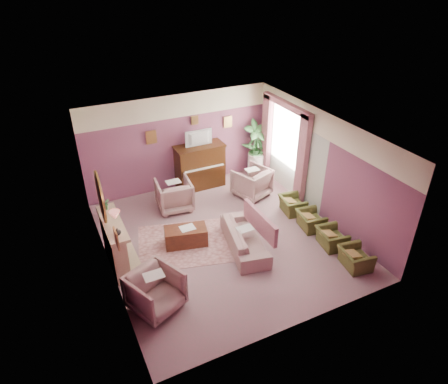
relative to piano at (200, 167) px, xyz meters
name	(u,v)px	position (x,y,z in m)	size (l,w,h in m)	color
floor	(225,239)	(-0.50, -2.68, -0.65)	(5.50, 6.00, 0.01)	gray
ceiling	(225,132)	(-0.50, -2.68, 2.15)	(5.50, 6.00, 0.01)	silver
wall_back	(179,142)	(-0.50, 0.32, 0.75)	(5.50, 0.02, 2.80)	#643A5C
wall_front	(301,269)	(-0.50, -5.68, 0.75)	(5.50, 0.02, 2.80)	#643A5C
wall_left	(103,219)	(-3.25, -2.68, 0.75)	(0.02, 6.00, 2.80)	#643A5C
wall_right	(321,166)	(2.25, -2.68, 0.75)	(0.02, 6.00, 2.80)	#643A5C
picture_rail_band	(177,106)	(-0.50, 0.31, 1.82)	(5.50, 0.01, 0.65)	#EDEAC4
stripe_panel	(291,158)	(2.23, -1.38, 0.42)	(0.01, 3.00, 2.15)	beige
fireplace_surround	(115,245)	(-3.09, -2.48, -0.10)	(0.30, 1.40, 1.10)	tan
fireplace_inset	(120,249)	(-2.99, -2.48, -0.25)	(0.18, 0.72, 0.68)	black
fire_ember	(123,255)	(-2.95, -2.48, -0.43)	(0.06, 0.54, 0.10)	#FF600F
mantel_shelf	(112,223)	(-3.06, -2.48, 0.47)	(0.40, 1.55, 0.07)	tan
hearth	(127,261)	(-2.89, -2.48, -0.64)	(0.55, 1.50, 0.02)	tan
mirror_frame	(101,197)	(-3.20, -2.48, 1.15)	(0.04, 0.72, 1.20)	#A98544
mirror_glass	(102,197)	(-3.17, -2.48, 1.15)	(0.01, 0.60, 1.06)	silver
sconce_shade	(115,215)	(-3.12, -3.53, 1.33)	(0.20, 0.20, 0.16)	#E0685E
piano	(200,167)	(0.00, 0.00, 0.00)	(1.40, 0.60, 1.30)	#381D0C
piano_keyshelf	(205,170)	(0.00, -0.35, 0.07)	(1.30, 0.12, 0.06)	#381D0C
piano_keys	(205,168)	(0.00, -0.35, 0.11)	(1.20, 0.08, 0.02)	beige
piano_top	(199,146)	(0.00, 0.00, 0.66)	(1.45, 0.65, 0.04)	#381D0C
television	(200,137)	(0.00, -0.05, 0.95)	(0.80, 0.12, 0.48)	black
print_back_left	(151,137)	(-1.30, 0.28, 1.07)	(0.30, 0.03, 0.38)	#A98544
print_back_right	(228,122)	(1.05, 0.28, 1.13)	(0.26, 0.03, 0.34)	#A98544
print_back_mid	(195,120)	(0.00, 0.28, 1.35)	(0.22, 0.03, 0.26)	#A98544
print_left_wall	(116,239)	(-3.21, -3.88, 1.07)	(0.03, 0.28, 0.36)	#A98544
window_blind	(287,134)	(2.20, -1.13, 1.05)	(0.03, 1.40, 1.80)	beige
curtain_left	(302,161)	(2.12, -2.05, 0.65)	(0.16, 0.34, 2.60)	#9F5A69
curtain_right	(266,137)	(2.12, -0.21, 0.65)	(0.16, 0.34, 2.60)	#9F5A69
pelmet	(287,105)	(2.12, -1.13, 1.91)	(0.16, 2.20, 0.16)	#9F5A69
mantel_plant	(106,204)	(-3.05, -1.93, 0.64)	(0.16, 0.16, 0.28)	#3C7A3D
mantel_vase	(117,232)	(-3.05, -2.98, 0.58)	(0.16, 0.16, 0.16)	#EDEAC4
area_rug	(191,243)	(-1.31, -2.47, -0.64)	(2.50, 1.80, 0.01)	#AD7675
coffee_table	(186,236)	(-1.42, -2.46, -0.43)	(1.00, 0.50, 0.45)	#4E2415
table_paper	(187,228)	(-1.37, -2.46, -0.20)	(0.35, 0.28, 0.01)	silver
sofa	(245,234)	(-0.22, -3.19, -0.27)	(0.63, 1.89, 0.76)	#A37F7B
sofa_throw	(260,222)	(0.18, -3.19, -0.05)	(0.10, 1.43, 0.53)	#9F5A69
floral_armchair_left	(174,193)	(-1.12, -0.83, -0.18)	(0.90, 0.90, 0.94)	#A37F7B
floral_armchair_right	(252,181)	(1.12, -1.13, -0.18)	(0.90, 0.90, 0.94)	#A37F7B
floral_armchair_front	(155,290)	(-2.68, -4.10, -0.18)	(0.90, 0.90, 0.94)	#A37F7B
olive_chair_a	(356,256)	(1.67, -4.86, -0.35)	(0.49, 0.69, 0.60)	#4E5323
olive_chair_b	(332,236)	(1.67, -4.04, -0.35)	(0.49, 0.69, 0.60)	#4E5323
olive_chair_c	(311,218)	(1.67, -3.22, -0.35)	(0.49, 0.69, 0.60)	#4E5323
olive_chair_d	(292,203)	(1.67, -2.40, -0.35)	(0.49, 0.69, 0.60)	#4E5323
side_table	(256,164)	(1.89, -0.04, -0.30)	(0.52, 0.52, 0.70)	silver
side_plant_big	(256,149)	(1.89, -0.04, 0.22)	(0.30, 0.30, 0.34)	#3C7A3D
side_plant_small	(261,150)	(2.01, -0.14, 0.19)	(0.16, 0.16, 0.28)	#3C7A3D
palm_pot	(254,169)	(1.85, -0.02, -0.48)	(0.34, 0.34, 0.34)	#91553F
palm_plant	(255,143)	(1.85, -0.02, 0.41)	(0.76, 0.76, 1.44)	#3C7A3D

